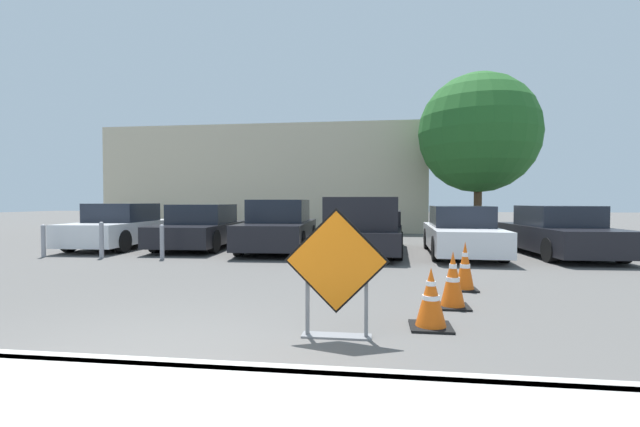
{
  "coord_description": "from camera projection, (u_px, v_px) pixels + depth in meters",
  "views": [
    {
      "loc": [
        2.09,
        -3.36,
        1.5
      ],
      "look_at": [
        0.07,
        11.96,
        1.05
      ],
      "focal_mm": 24.0,
      "sensor_mm": 36.0,
      "label": 1
    }
  ],
  "objects": [
    {
      "name": "ground_plane",
      "position": [
        310.0,
        248.0,
        13.56
      ],
      "size": [
        96.0,
        96.0,
        0.0
      ],
      "primitive_type": "plane",
      "color": "#565451"
    },
    {
      "name": "curb_lip",
      "position": [
        129.0,
        368.0,
        3.64
      ],
      "size": [
        22.95,
        0.2,
        0.14
      ],
      "color": "#ADAAA3",
      "rests_on": "ground_plane"
    },
    {
      "name": "road_closed_sign",
      "position": [
        336.0,
        270.0,
        4.64
      ],
      "size": [
        1.15,
        0.2,
        1.42
      ],
      "color": "black",
      "rests_on": "ground_plane"
    },
    {
      "name": "traffic_cone_nearest",
      "position": [
        431.0,
        299.0,
        5.03
      ],
      "size": [
        0.49,
        0.49,
        0.72
      ],
      "color": "black",
      "rests_on": "ground_plane"
    },
    {
      "name": "traffic_cone_second",
      "position": [
        453.0,
        280.0,
        6.0
      ],
      "size": [
        0.45,
        0.45,
        0.8
      ],
      "color": "black",
      "rests_on": "ground_plane"
    },
    {
      "name": "traffic_cone_third",
      "position": [
        465.0,
        267.0,
        7.16
      ],
      "size": [
        0.4,
        0.4,
        0.82
      ],
      "color": "black",
      "rests_on": "ground_plane"
    },
    {
      "name": "parked_car_nearest",
      "position": [
        121.0,
        227.0,
        13.83
      ],
      "size": [
        1.99,
        4.38,
        1.42
      ],
      "rotation": [
        0.0,
        0.0,
        3.18
      ],
      "color": "silver",
      "rests_on": "ground_plane"
    },
    {
      "name": "parked_car_second",
      "position": [
        202.0,
        228.0,
        13.73
      ],
      "size": [
        2.1,
        4.58,
        1.39
      ],
      "rotation": [
        0.0,
        0.0,
        3.19
      ],
      "color": "black",
      "rests_on": "ground_plane"
    },
    {
      "name": "parked_car_third",
      "position": [
        279.0,
        227.0,
        12.93
      ],
      "size": [
        2.06,
        4.57,
        1.54
      ],
      "rotation": [
        0.0,
        0.0,
        3.19
      ],
      "color": "black",
      "rests_on": "ground_plane"
    },
    {
      "name": "pickup_truck",
      "position": [
        365.0,
        229.0,
        12.18
      ],
      "size": [
        2.25,
        5.35,
        1.6
      ],
      "rotation": [
        0.0,
        0.0,
        3.09
      ],
      "color": "black",
      "rests_on": "ground_plane"
    },
    {
      "name": "parked_car_fourth",
      "position": [
        461.0,
        232.0,
        11.94
      ],
      "size": [
        1.94,
        4.69,
        1.36
      ],
      "rotation": [
        0.0,
        0.0,
        3.1
      ],
      "color": "silver",
      "rests_on": "ground_plane"
    },
    {
      "name": "parked_car_fifth",
      "position": [
        559.0,
        233.0,
        11.72
      ],
      "size": [
        2.07,
        4.51,
        1.37
      ],
      "rotation": [
        0.0,
        0.0,
        3.2
      ],
      "color": "black",
      "rests_on": "ground_plane"
    },
    {
      "name": "bollard_nearest",
      "position": [
        162.0,
        241.0,
        10.97
      ],
      "size": [
        0.12,
        0.12,
        0.9
      ],
      "color": "gray",
      "rests_on": "ground_plane"
    },
    {
      "name": "bollard_second",
      "position": [
        102.0,
        239.0,
        11.19
      ],
      "size": [
        0.12,
        0.12,
        0.96
      ],
      "color": "gray",
      "rests_on": "ground_plane"
    },
    {
      "name": "bollard_third",
      "position": [
        43.0,
        240.0,
        11.41
      ],
      "size": [
        0.12,
        0.12,
        0.88
      ],
      "color": "gray",
      "rests_on": "ground_plane"
    },
    {
      "name": "building_facade_backdrop",
      "position": [
        270.0,
        180.0,
        23.03
      ],
      "size": [
        16.1,
        5.0,
        5.23
      ],
      "color": "beige",
      "rests_on": "ground_plane"
    },
    {
      "name": "street_tree_behind_lot",
      "position": [
        479.0,
        133.0,
        17.48
      ],
      "size": [
        4.85,
        4.85,
        6.71
      ],
      "color": "#513823",
      "rests_on": "ground_plane"
    }
  ]
}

